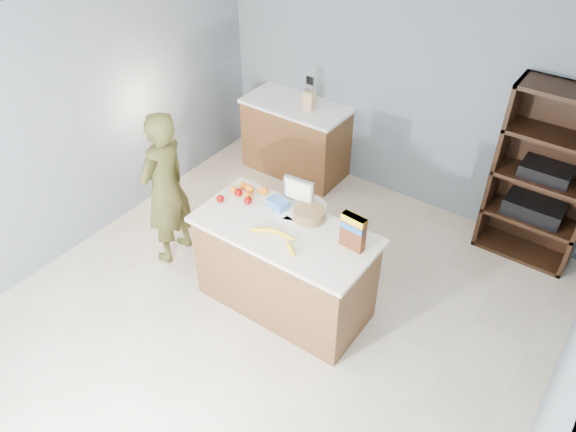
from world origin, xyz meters
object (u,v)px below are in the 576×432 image
Objects in this scene: tv at (299,191)px; cereal_box at (353,229)px; counter_peninsula at (285,271)px; shelving_unit at (544,179)px; person at (165,189)px.

tv is 0.91× the size of cereal_box.
shelving_unit is at bearing 52.89° from counter_peninsula.
counter_peninsula is 0.87× the size of shelving_unit.
shelving_unit is 1.13× the size of person.
tv is at bearing 103.74° from counter_peninsula.
counter_peninsula is 0.98× the size of person.
person reaches higher than tv.
person reaches higher than counter_peninsula.
shelving_unit is 2.38m from tv.
person is (-2.88, -2.13, -0.07)m from shelving_unit.
person is 1.34m from tv.
shelving_unit is at bearing 63.02° from cereal_box.
cereal_box reaches higher than tv.
cereal_box is at bearing -116.98° from shelving_unit.
counter_peninsula is at bearing 87.96° from person.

